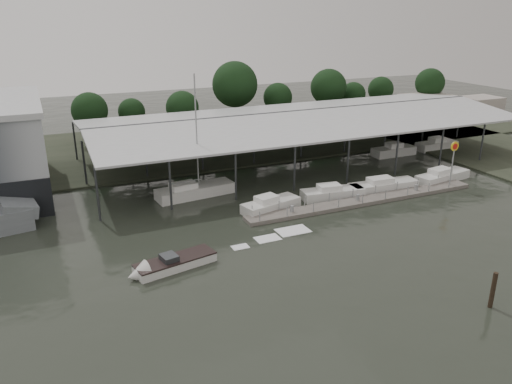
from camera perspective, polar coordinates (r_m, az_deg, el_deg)
name	(u,v)px	position (r m, az deg, el deg)	size (l,w,h in m)	color
ground	(284,271)	(40.45, 3.21, -8.99)	(200.00, 200.00, 0.00)	#262B23
land_strip_far	(158,147)	(77.66, -11.10, 5.05)	(140.00, 30.00, 0.30)	#353A2B
covered_boat_shed	(302,115)	(69.46, 5.30, 8.70)	(58.24, 24.00, 6.96)	silver
floating_dock	(365,201)	(55.45, 12.34, -0.97)	(28.00, 2.00, 1.40)	slate
shell_fuel_sign	(454,155)	(62.00, 21.64, 3.91)	(1.10, 0.18, 5.55)	#919496
distant_commercial_buildings	(444,105)	(108.62, 20.71, 9.27)	(22.00, 8.00, 4.00)	#A1978D
white_sailboat	(194,191)	(56.25, -7.10, 0.15)	(9.07, 3.58, 13.70)	silver
speedboat_underway	(169,265)	(41.04, -9.96, -8.21)	(18.19, 5.46, 2.00)	silver
moored_cruiser_0	(270,205)	(51.93, 1.65, -1.46)	(6.76, 3.59, 1.70)	silver
moored_cruiser_1	(332,193)	(55.94, 8.70, -0.09)	(7.26, 3.10, 1.70)	silver
moored_cruiser_2	(383,186)	(59.44, 14.29, 0.71)	(8.43, 2.71, 1.70)	silver
moored_cruiser_3	(442,176)	(65.05, 20.49, 1.71)	(7.91, 3.34, 1.70)	silver
horizon_tree_line	(280,92)	(90.30, 2.80, 11.36)	(72.50, 10.06, 11.72)	#2F1F15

